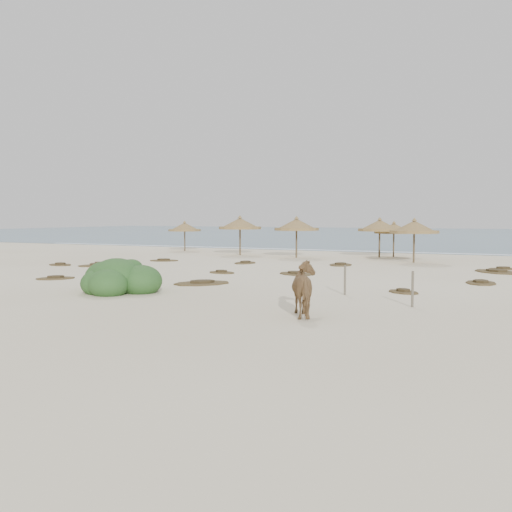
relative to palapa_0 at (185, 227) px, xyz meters
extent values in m
plane|color=beige|center=(14.28, -20.08, -2.06)|extent=(160.00, 160.00, 0.00)
cube|color=#24526D|center=(14.28, 54.92, -2.05)|extent=(200.00, 100.00, 0.01)
cube|color=white|center=(14.28, 5.92, -2.05)|extent=(70.00, 0.60, 0.01)
cylinder|color=brown|center=(0.00, 0.00, -1.07)|extent=(0.11, 0.11, 1.98)
cylinder|color=olive|center=(0.00, 0.00, -0.25)|extent=(3.12, 3.12, 0.17)
cone|color=olive|center=(0.00, 0.00, 0.07)|extent=(3.01, 3.01, 0.71)
cone|color=olive|center=(0.00, 0.00, 0.49)|extent=(0.34, 0.34, 0.21)
cylinder|color=brown|center=(6.75, -2.66, -0.89)|extent=(0.13, 0.13, 2.33)
cylinder|color=olive|center=(6.75, -2.66, 0.07)|extent=(4.18, 4.18, 0.20)
cone|color=olive|center=(6.75, -2.66, 0.43)|extent=(4.04, 4.04, 0.83)
cone|color=olive|center=(6.75, -2.66, 0.93)|extent=(0.40, 0.40, 0.24)
cylinder|color=brown|center=(11.76, -3.41, -0.91)|extent=(0.13, 0.13, 2.28)
cylinder|color=olive|center=(11.76, -3.41, 0.03)|extent=(3.44, 3.44, 0.20)
cone|color=olive|center=(11.76, -3.41, 0.39)|extent=(3.32, 3.32, 0.82)
cone|color=olive|center=(11.76, -3.41, 0.88)|extent=(0.39, 0.39, 0.24)
cylinder|color=brown|center=(18.09, 0.27, -1.05)|extent=(0.11, 0.11, 2.01)
cylinder|color=olive|center=(18.09, 0.27, -0.22)|extent=(3.02, 3.02, 0.17)
cone|color=olive|center=(18.09, 0.27, 0.10)|extent=(2.92, 2.92, 0.72)
cone|color=olive|center=(18.09, 0.27, 0.53)|extent=(0.34, 0.34, 0.21)
cylinder|color=brown|center=(17.25, -0.70, -0.94)|extent=(0.13, 0.13, 2.22)
cylinder|color=olive|center=(17.25, -0.70, -0.02)|extent=(4.02, 4.02, 0.19)
cone|color=olive|center=(17.25, -0.70, 0.33)|extent=(3.89, 3.89, 0.79)
cone|color=olive|center=(17.25, -0.70, 0.80)|extent=(0.38, 0.38, 0.23)
cylinder|color=brown|center=(20.36, -4.46, -0.96)|extent=(0.13, 0.13, 2.20)
cylinder|color=olive|center=(20.36, -4.46, -0.04)|extent=(4.03, 4.03, 0.19)
cone|color=olive|center=(20.36, -4.46, 0.30)|extent=(3.89, 3.89, 0.79)
cone|color=olive|center=(20.36, -4.46, 0.77)|extent=(0.38, 0.38, 0.23)
imported|color=olive|center=(20.92, -26.29, -1.22)|extent=(1.80, 2.15, 1.67)
cylinder|color=brown|center=(20.61, -21.21, -1.49)|extent=(0.11, 0.11, 1.14)
cylinder|color=brown|center=(23.50, -23.13, -1.45)|extent=(0.09, 0.09, 1.21)
ellipsoid|color=#35632A|center=(12.16, -24.36, -1.48)|extent=(2.11, 2.11, 1.58)
ellipsoid|color=#35632A|center=(13.11, -24.04, -1.58)|extent=(1.68, 1.68, 1.26)
ellipsoid|color=#35632A|center=(11.32, -23.93, -1.53)|extent=(1.79, 1.79, 1.34)
ellipsoid|color=#35632A|center=(12.37, -25.09, -1.64)|extent=(1.58, 1.58, 1.18)
ellipsoid|color=#35632A|center=(11.74, -24.88, -1.66)|extent=(1.47, 1.47, 1.11)
ellipsoid|color=#35632A|center=(12.79, -23.41, -1.69)|extent=(1.26, 1.26, 0.95)
ellipsoid|color=#35632A|center=(12.48, -23.83, -1.11)|extent=(0.95, 0.95, 0.71)
ellipsoid|color=#35632A|center=(11.85, -24.25, -1.06)|extent=(0.84, 0.84, 0.63)
camera|label=1|loc=(26.77, -42.43, 0.98)|focal=40.00mm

